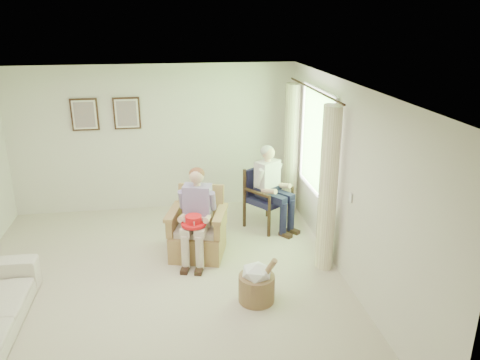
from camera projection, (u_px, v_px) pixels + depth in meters
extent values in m
plane|color=beige|center=(158.00, 287.00, 6.15)|extent=(5.50, 5.50, 0.00)
cube|color=silver|center=(155.00, 139.00, 8.27)|extent=(5.00, 0.04, 2.60)
cube|color=silver|center=(142.00, 343.00, 3.15)|extent=(5.00, 0.04, 2.60)
cube|color=silver|center=(347.00, 184.00, 6.07)|extent=(0.04, 5.50, 2.60)
cube|color=white|center=(144.00, 88.00, 5.27)|extent=(5.00, 5.50, 0.02)
cube|color=#2D6B23|center=(317.00, 142.00, 7.10)|extent=(0.02, 1.40, 1.50)
cube|color=white|center=(320.00, 91.00, 6.84)|extent=(0.04, 1.52, 0.06)
cube|color=white|center=(314.00, 190.00, 7.36)|extent=(0.04, 1.52, 0.06)
cylinder|color=#382114|center=(314.00, 89.00, 6.82)|extent=(0.03, 2.50, 0.03)
cylinder|color=#F6EBC0|center=(328.00, 190.00, 6.30)|extent=(0.34, 0.34, 2.30)
cylinder|color=#F6EBC0|center=(291.00, 150.00, 8.13)|extent=(0.34, 0.34, 2.30)
cube|color=#382114|center=(85.00, 115.00, 7.92)|extent=(0.45, 0.03, 0.55)
cube|color=silver|center=(84.00, 115.00, 7.89)|extent=(0.39, 0.01, 0.49)
cube|color=tan|center=(84.00, 115.00, 7.89)|extent=(0.33, 0.01, 0.43)
cube|color=#382114|center=(127.00, 113.00, 8.02)|extent=(0.45, 0.03, 0.55)
cube|color=silver|center=(127.00, 114.00, 8.00)|extent=(0.39, 0.01, 0.49)
cube|color=tan|center=(127.00, 114.00, 7.99)|extent=(0.33, 0.01, 0.43)
cube|color=tan|center=(198.00, 242.00, 6.93)|extent=(0.74, 0.72, 0.39)
cube|color=beige|center=(198.00, 229.00, 6.82)|extent=(0.57, 0.56, 0.09)
cube|color=tan|center=(196.00, 203.00, 7.04)|extent=(0.69, 0.21, 0.58)
cube|color=tan|center=(174.00, 223.00, 6.76)|extent=(0.09, 0.67, 0.28)
cube|color=tan|center=(221.00, 220.00, 6.86)|extent=(0.09, 0.67, 0.28)
cylinder|color=black|center=(254.00, 222.00, 7.56)|extent=(0.05, 0.05, 0.43)
cylinder|color=black|center=(289.00, 220.00, 7.65)|extent=(0.05, 0.05, 0.43)
cylinder|color=black|center=(248.00, 209.00, 8.07)|extent=(0.05, 0.05, 0.43)
cylinder|color=black|center=(281.00, 207.00, 8.15)|extent=(0.05, 0.05, 0.43)
cube|color=#1D1C3E|center=(268.00, 200.00, 7.77)|extent=(0.56, 0.54, 0.10)
cube|color=#1D1C3E|center=(265.00, 179.00, 7.93)|extent=(0.53, 0.07, 0.49)
cube|color=beige|center=(197.00, 219.00, 6.77)|extent=(0.40, 0.26, 0.16)
cube|color=#9B86BE|center=(197.00, 200.00, 6.69)|extent=(0.39, 0.24, 0.46)
sphere|color=#DDAD8E|center=(196.00, 176.00, 6.56)|extent=(0.21, 0.21, 0.21)
ellipsoid|color=brown|center=(196.00, 174.00, 6.57)|extent=(0.22, 0.22, 0.18)
cube|color=beige|center=(191.00, 229.00, 6.56)|extent=(0.14, 0.44, 0.13)
cube|color=beige|center=(206.00, 228.00, 6.59)|extent=(0.14, 0.44, 0.13)
cylinder|color=beige|center=(193.00, 252.00, 6.47)|extent=(0.12, 0.12, 0.49)
cylinder|color=beige|center=(207.00, 251.00, 6.50)|extent=(0.12, 0.12, 0.49)
cube|color=#191937|center=(269.00, 191.00, 7.72)|extent=(0.40, 0.26, 0.16)
cube|color=white|center=(269.00, 174.00, 7.64)|extent=(0.39, 0.24, 0.46)
sphere|color=#DDAD8E|center=(269.00, 153.00, 7.51)|extent=(0.21, 0.21, 0.21)
ellipsoid|color=#B7B2AD|center=(269.00, 151.00, 7.52)|extent=(0.22, 0.22, 0.18)
cube|color=#191937|center=(265.00, 199.00, 7.51)|extent=(0.14, 0.44, 0.13)
cube|color=#191937|center=(277.00, 198.00, 7.54)|extent=(0.14, 0.44, 0.13)
cylinder|color=#191937|center=(268.00, 220.00, 7.42)|extent=(0.12, 0.12, 0.54)
cylinder|color=#191937|center=(280.00, 219.00, 7.45)|extent=(0.12, 0.12, 0.54)
cylinder|color=red|center=(194.00, 224.00, 6.49)|extent=(0.35, 0.35, 0.04)
cylinder|color=red|center=(194.00, 220.00, 6.47)|extent=(0.23, 0.23, 0.12)
cube|color=white|center=(202.00, 219.00, 6.49)|extent=(0.04, 0.01, 0.05)
cube|color=white|center=(193.00, 216.00, 6.58)|extent=(0.01, 0.04, 0.05)
cube|color=white|center=(185.00, 220.00, 6.45)|extent=(0.05, 0.01, 0.05)
cube|color=white|center=(194.00, 223.00, 6.36)|extent=(0.01, 0.05, 0.05)
cylinder|color=tan|center=(257.00, 288.00, 5.81)|extent=(0.57, 0.57, 0.35)
ellipsoid|color=white|center=(257.00, 272.00, 5.73)|extent=(0.40, 0.40, 0.24)
cylinder|color=#A57F56|center=(266.00, 274.00, 5.70)|extent=(0.18, 0.32, 0.52)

